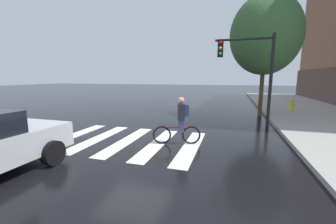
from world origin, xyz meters
name	(u,v)px	position (x,y,z in m)	size (l,w,h in m)	color
ground_plane	(133,141)	(0.00, 0.00, 0.00)	(120.00, 120.00, 0.00)	black
crosswalk_stripes	(127,141)	(-0.26, 0.00, 0.01)	(5.43, 3.79, 0.01)	silver
cyclist	(180,121)	(1.75, 0.21, 0.84)	(1.66, 0.53, 1.69)	black
traffic_light_near	(251,66)	(4.21, 3.15, 2.86)	(2.47, 0.28, 4.20)	black
fire_hydrant	(292,106)	(7.28, 8.49, 0.53)	(0.33, 0.22, 0.78)	gold
street_tree_near	(265,35)	(5.17, 6.95, 4.79)	(3.98, 3.98, 7.09)	#4C3823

